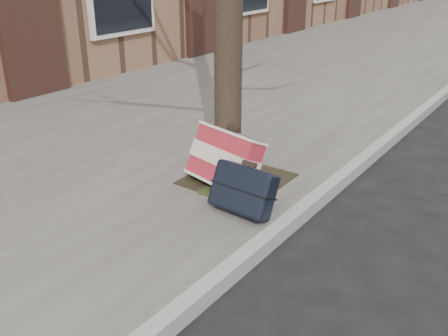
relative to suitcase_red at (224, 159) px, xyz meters
The scene contains 4 objects.
near_sidewalk 14.08m from the suitcase_red, 96.86° to the left, with size 5.00×70.00×0.12m, color slate.
dirt_patch 0.32m from the suitcase_red, 83.82° to the left, with size 0.85×0.85×0.01m, color black.
suitcase_red is the anchor object (origin of this frame).
suitcase_navy 0.53m from the suitcase_red, 37.52° to the right, with size 0.54×0.17×0.39m, color black.
Camera 1 is at (0.40, -2.34, 2.09)m, focal length 40.00 mm.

